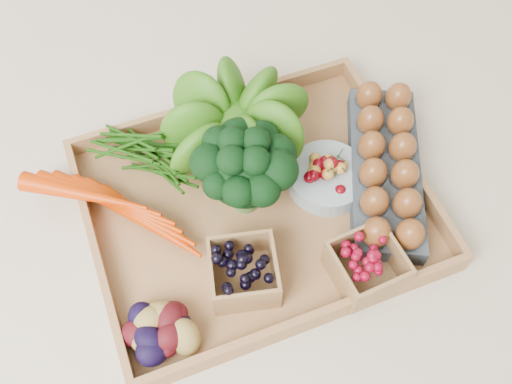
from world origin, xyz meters
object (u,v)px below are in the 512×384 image
object	(u,v)px
tray	(256,208)
broccoli	(245,182)
cherry_bowl	(327,178)
egg_carton	(384,171)

from	to	relation	value
tray	broccoli	bearing A→B (deg)	133.72
tray	cherry_bowl	distance (m)	0.13
broccoli	egg_carton	bearing A→B (deg)	-9.35
broccoli	cherry_bowl	bearing A→B (deg)	-6.50
cherry_bowl	egg_carton	world-z (taller)	egg_carton
broccoli	cherry_bowl	world-z (taller)	broccoli
tray	cherry_bowl	world-z (taller)	cherry_bowl
cherry_bowl	egg_carton	bearing A→B (deg)	-13.47
tray	egg_carton	xyz separation A→B (m)	(0.23, -0.03, 0.03)
cherry_bowl	egg_carton	distance (m)	0.10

